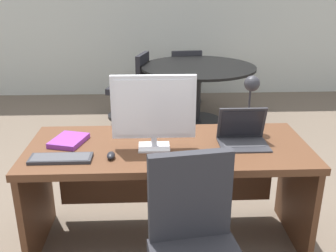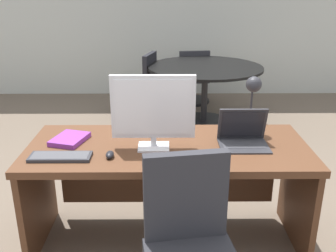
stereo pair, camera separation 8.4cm
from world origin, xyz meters
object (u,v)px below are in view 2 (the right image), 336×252
object	(u,v)px
meeting_chair_far	(139,92)
keyboard	(60,157)
mouse	(110,155)
desk_lamp	(253,92)
book	(70,139)
meeting_chair_near	(192,82)
meeting_table	(205,80)
laptop	(243,133)
monitor	(153,109)
desk	(168,168)

from	to	relation	value
meeting_chair_far	keyboard	bearing A→B (deg)	-95.67
mouse	desk_lamp	xyz separation A→B (m)	(0.95, 0.44, 0.27)
desk_lamp	book	bearing A→B (deg)	-171.44
book	meeting_chair_far	size ratio (longest dim) A/B	0.33
mouse	meeting_chair_near	xyz separation A→B (m)	(0.75, 3.53, -0.43)
meeting_chair_near	book	bearing A→B (deg)	-107.78
meeting_table	laptop	bearing A→B (deg)	-89.89
book	meeting_table	world-z (taller)	book
mouse	book	size ratio (longest dim) A/B	0.30
meeting_table	meeting_chair_far	world-z (taller)	meeting_chair_far
keyboard	book	world-z (taller)	book
mouse	meeting_table	world-z (taller)	mouse
desk_lamp	meeting_chair_near	distance (m)	3.17
laptop	meeting_chair_far	bearing A→B (deg)	107.97
meeting_chair_near	monitor	bearing A→B (deg)	-98.11
meeting_table	meeting_chair_near	bearing A→B (deg)	96.38
meeting_table	monitor	bearing A→B (deg)	-103.12
desk_lamp	laptop	bearing A→B (deg)	-113.46
desk	monitor	xyz separation A→B (m)	(-0.09, -0.09, 0.45)
laptop	mouse	distance (m)	0.88
meeting_table	meeting_chair_near	distance (m)	0.93
meeting_table	keyboard	bearing A→B (deg)	-113.39
laptop	meeting_chair_far	world-z (taller)	laptop
mouse	desk_lamp	bearing A→B (deg)	25.07
book	mouse	bearing A→B (deg)	-40.07
monitor	meeting_chair_far	bearing A→B (deg)	95.80
book	meeting_table	bearing A→B (deg)	64.27
desk	monitor	world-z (taller)	monitor
monitor	keyboard	xyz separation A→B (m)	(-0.56, -0.15, -0.25)
laptop	keyboard	bearing A→B (deg)	-169.14
monitor	desk_lamp	xyz separation A→B (m)	(0.69, 0.30, 0.03)
desk_lamp	mouse	bearing A→B (deg)	-154.93
desk	meeting_table	distance (m)	2.46
monitor	laptop	world-z (taller)	monitor
desk	laptop	size ratio (longest dim) A/B	5.81
desk	meeting_table	xyz separation A→B (m)	(0.49, 2.41, 0.02)
monitor	meeting_table	distance (m)	2.60
laptop	mouse	bearing A→B (deg)	-165.94
monitor	laptop	bearing A→B (deg)	6.59
keyboard	meeting_chair_far	bearing A→B (deg)	84.33
monitor	desk_lamp	size ratio (longest dim) A/B	1.31
meeting_chair_near	desk_lamp	bearing A→B (deg)	-86.21
desk	laptop	distance (m)	0.56
desk	keyboard	world-z (taller)	keyboard
desk_lamp	meeting_chair_far	world-z (taller)	desk_lamp
laptop	keyboard	xyz separation A→B (m)	(-1.15, -0.22, -0.06)
monitor	meeting_table	size ratio (longest dim) A/B	0.36
desk	meeting_table	world-z (taller)	meeting_table
keyboard	meeting_table	xyz separation A→B (m)	(1.14, 2.65, -0.18)
book	meeting_chair_near	xyz separation A→B (m)	(1.05, 3.27, -0.43)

